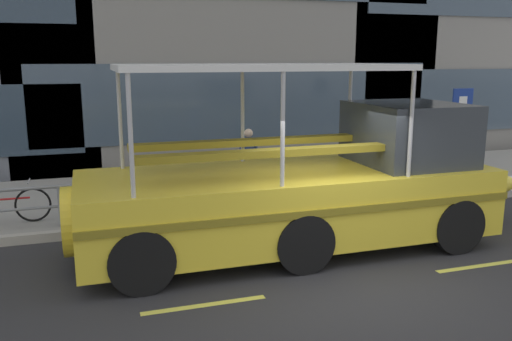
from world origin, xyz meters
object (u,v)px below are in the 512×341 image
(parking_sign, at_px, (460,120))
(pedestrian_mid_left, at_px, (249,154))
(leaned_bicycle, at_px, (5,206))
(duck_tour_boat, at_px, (317,188))
(pedestrian_near_bow, at_px, (362,148))

(parking_sign, height_order, pedestrian_mid_left, parking_sign)
(leaned_bicycle, height_order, duck_tour_boat, duck_tour_boat)
(pedestrian_mid_left, bearing_deg, leaned_bicycle, -168.60)
(pedestrian_mid_left, bearing_deg, pedestrian_near_bow, -11.19)
(parking_sign, xyz_separation_m, pedestrian_mid_left, (-5.42, 0.97, -0.76))
(parking_sign, distance_m, leaned_bicycle, 10.93)
(duck_tour_boat, bearing_deg, pedestrian_near_bow, 49.79)
(duck_tour_boat, height_order, pedestrian_near_bow, duck_tour_boat)
(parking_sign, bearing_deg, duck_tour_boat, -152.74)
(leaned_bicycle, bearing_deg, pedestrian_near_bow, 3.72)
(parking_sign, height_order, duck_tour_boat, duck_tour_boat)
(parking_sign, xyz_separation_m, leaned_bicycle, (-10.85, -0.12, -1.33))
(leaned_bicycle, xyz_separation_m, pedestrian_mid_left, (5.43, 1.10, 0.57))
(leaned_bicycle, distance_m, pedestrian_near_bow, 8.30)
(pedestrian_near_bow, bearing_deg, leaned_bicycle, -176.28)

